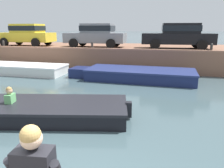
{
  "coord_description": "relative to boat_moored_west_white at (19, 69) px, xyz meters",
  "views": [
    {
      "loc": [
        1.55,
        -1.95,
        2.59
      ],
      "look_at": [
        0.25,
        3.76,
        1.09
      ],
      "focal_mm": 35.0,
      "sensor_mm": 36.0,
      "label": 1
    }
  ],
  "objects": [
    {
      "name": "mooring_bollard_east",
      "position": [
        10.77,
        1.82,
        1.31
      ],
      "size": [
        0.15,
        0.15,
        0.44
      ],
      "color": "#2D2B28",
      "rests_on": "far_quay_wall"
    },
    {
      "name": "car_centre_black",
      "position": [
        9.07,
        3.23,
        1.92
      ],
      "size": [
        4.36,
        2.1,
        1.54
      ],
      "color": "black",
      "rests_on": "far_quay_wall"
    },
    {
      "name": "boat_moored_central_navy",
      "position": [
        6.85,
        -0.12,
        0.01
      ],
      "size": [
        6.55,
        2.35,
        0.57
      ],
      "color": "navy",
      "rests_on": "ground"
    },
    {
      "name": "boat_moored_west_white",
      "position": [
        0.0,
        0.0,
        0.0
      ],
      "size": [
        6.06,
        1.9,
        0.55
      ],
      "color": "white",
      "rests_on": "ground"
    },
    {
      "name": "mooring_bollard_mid",
      "position": [
        3.94,
        1.82,
        1.31
      ],
      "size": [
        0.15,
        0.15,
        0.44
      ],
      "color": "#2D2B28",
      "rests_on": "far_quay_wall"
    },
    {
      "name": "car_left_inner_grey",
      "position": [
        3.8,
        3.23,
        1.92
      ],
      "size": [
        4.02,
        1.97,
        1.54
      ],
      "color": "slate",
      "rests_on": "far_quay_wall"
    },
    {
      "name": "motorboat_passing",
      "position": [
        4.41,
        -5.77,
        -0.04
      ],
      "size": [
        6.41,
        2.78,
        0.95
      ],
      "color": "black",
      "rests_on": "ground"
    },
    {
      "name": "far_quay_wall",
      "position": [
        6.6,
        4.57,
        0.4
      ],
      "size": [
        60.0,
        6.0,
        1.35
      ],
      "primitive_type": "cube",
      "color": "brown",
      "rests_on": "ground"
    },
    {
      "name": "far_wall_coping",
      "position": [
        6.6,
        1.69,
        1.12
      ],
      "size": [
        60.0,
        0.24,
        0.08
      ],
      "primitive_type": "cube",
      "color": "#9F6C52",
      "rests_on": "far_quay_wall"
    },
    {
      "name": "car_leftmost_yellow",
      "position": [
        -1.44,
        3.23,
        1.92
      ],
      "size": [
        3.95,
        1.91,
        1.54
      ],
      "color": "yellow",
      "rests_on": "far_quay_wall"
    },
    {
      "name": "ground_plane",
      "position": [
        6.6,
        -3.8,
        -0.27
      ],
      "size": [
        400.0,
        400.0,
        0.0
      ],
      "primitive_type": "plane",
      "color": "#3D5156"
    },
    {
      "name": "mooring_bollard_west",
      "position": [
        -2.33,
        1.82,
        1.31
      ],
      "size": [
        0.15,
        0.15,
        0.44
      ],
      "color": "#2D2B28",
      "rests_on": "far_quay_wall"
    }
  ]
}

